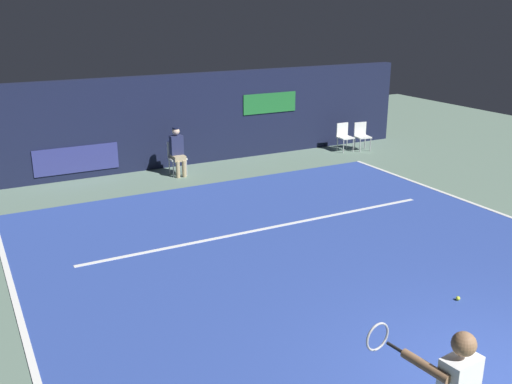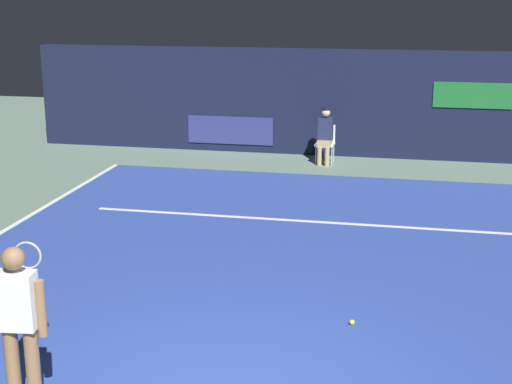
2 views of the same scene
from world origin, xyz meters
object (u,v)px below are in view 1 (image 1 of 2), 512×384
at_px(line_judge_on_chair, 177,151).
at_px(tennis_ball, 458,298).
at_px(courtside_chair_far, 344,135).
at_px(courtside_chair_near, 362,135).

relative_size(line_judge_on_chair, tennis_ball, 19.41).
bearing_deg(line_judge_on_chair, courtside_chair_far, 1.34).
height_order(courtside_chair_near, courtside_chair_far, same).
bearing_deg(courtside_chair_near, line_judge_on_chair, 179.58).
bearing_deg(courtside_chair_far, courtside_chair_near, -17.67).
distance_m(line_judge_on_chair, courtside_chair_far, 5.66).
distance_m(courtside_chair_near, courtside_chair_far, 0.59).
distance_m(line_judge_on_chair, tennis_ball, 8.83).
bearing_deg(courtside_chair_near, tennis_ball, -119.29).
bearing_deg(courtside_chair_far, line_judge_on_chair, -178.66).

